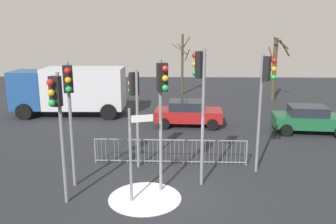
# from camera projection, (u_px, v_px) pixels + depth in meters

# --- Properties ---
(ground_plane) EXTENTS (60.00, 60.00, 0.00)m
(ground_plane) POSITION_uv_depth(u_px,v_px,m) (169.00, 193.00, 11.79)
(ground_plane) COLOR #26282D
(traffic_light_foreground_right) EXTENTS (0.51, 0.42, 4.60)m
(traffic_light_foreground_right) POSITION_uv_depth(u_px,v_px,m) (265.00, 87.00, 12.79)
(traffic_light_foreground_right) COLOR slate
(traffic_light_foreground_right) RESTS_ON ground
(traffic_light_mid_right) EXTENTS (0.46, 0.47, 3.94)m
(traffic_light_mid_right) POSITION_uv_depth(u_px,v_px,m) (135.00, 97.00, 13.51)
(traffic_light_mid_right) COLOR slate
(traffic_light_mid_right) RESTS_ON ground
(traffic_light_mid_left) EXTENTS (0.47, 0.46, 4.84)m
(traffic_light_mid_left) POSITION_uv_depth(u_px,v_px,m) (200.00, 87.00, 11.75)
(traffic_light_mid_left) COLOR slate
(traffic_light_mid_left) RESTS_ON ground
(traffic_light_rear_right) EXTENTS (0.37, 0.55, 4.40)m
(traffic_light_rear_right) POSITION_uv_depth(u_px,v_px,m) (69.00, 98.00, 11.53)
(traffic_light_rear_right) COLOR slate
(traffic_light_rear_right) RESTS_ON ground
(traffic_light_rear_left) EXTENTS (0.36, 0.56, 4.21)m
(traffic_light_rear_left) POSITION_uv_depth(u_px,v_px,m) (57.00, 110.00, 10.34)
(traffic_light_rear_left) COLOR slate
(traffic_light_rear_left) RESTS_ON ground
(traffic_light_foreground_left) EXTENTS (0.39, 0.53, 4.52)m
(traffic_light_foreground_left) POSITION_uv_depth(u_px,v_px,m) (162.00, 97.00, 11.13)
(traffic_light_foreground_left) COLOR slate
(traffic_light_foreground_left) RESTS_ON ground
(direction_sign_post) EXTENTS (0.76, 0.28, 3.10)m
(direction_sign_post) POSITION_uv_depth(u_px,v_px,m) (132.00, 150.00, 10.88)
(direction_sign_post) COLOR slate
(direction_sign_post) RESTS_ON ground
(pedestrian_guard_railing) EXTENTS (6.32, 0.17, 1.07)m
(pedestrian_guard_railing) POSITION_uv_depth(u_px,v_px,m) (170.00, 151.00, 14.23)
(pedestrian_guard_railing) COLOR slate
(pedestrian_guard_railing) RESTS_ON ground
(car_green_far) EXTENTS (3.95, 2.25, 1.47)m
(car_green_far) POSITION_uv_depth(u_px,v_px,m) (309.00, 119.00, 18.63)
(car_green_far) COLOR #195933
(car_green_far) RESTS_ON ground
(car_red_mid) EXTENTS (3.89, 2.10, 1.47)m
(car_red_mid) POSITION_uv_depth(u_px,v_px,m) (188.00, 113.00, 19.96)
(car_red_mid) COLOR maroon
(car_red_mid) RESTS_ON ground
(delivery_truck) EXTENTS (7.09, 2.81, 3.10)m
(delivery_truck) POSITION_uv_depth(u_px,v_px,m) (70.00, 89.00, 22.24)
(delivery_truck) COLOR silver
(delivery_truck) RESTS_ON ground
(bare_tree_left) EXTENTS (1.52, 1.52, 5.10)m
(bare_tree_left) POSITION_uv_depth(u_px,v_px,m) (182.00, 63.00, 29.39)
(bare_tree_left) COLOR #473828
(bare_tree_left) RESTS_ON ground
(bare_tree_centre) EXTENTS (1.61, 1.45, 4.97)m
(bare_tree_centre) POSITION_uv_depth(u_px,v_px,m) (275.00, 68.00, 26.51)
(bare_tree_centre) COLOR #473828
(bare_tree_centre) RESTS_ON ground
(snow_patch_kerb) EXTENTS (2.42, 2.42, 0.01)m
(snow_patch_kerb) POSITION_uv_depth(u_px,v_px,m) (145.00, 198.00, 11.44)
(snow_patch_kerb) COLOR silver
(snow_patch_kerb) RESTS_ON ground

